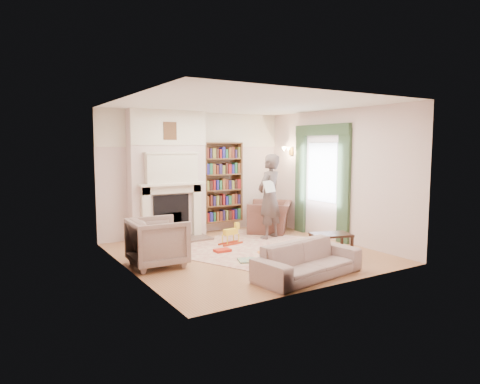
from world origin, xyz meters
TOP-DOWN VIEW (x-y plane):
  - floor at (0.00, 0.00)m, footprint 4.50×4.50m
  - ceiling at (0.00, 0.00)m, footprint 4.50×4.50m
  - wall_back at (0.00, 2.25)m, footprint 4.50×0.00m
  - wall_front at (0.00, -2.25)m, footprint 4.50×0.00m
  - wall_left at (-2.25, 0.00)m, footprint 0.00×4.50m
  - wall_right at (2.25, 0.00)m, footprint 0.00×4.50m
  - fireplace at (-0.75, 2.05)m, footprint 1.70×0.58m
  - bookcase at (0.65, 2.12)m, footprint 1.00×0.24m
  - window at (2.23, 0.40)m, footprint 0.02×0.90m
  - curtain_left at (2.20, -0.30)m, footprint 0.07×0.32m
  - curtain_right at (2.20, 1.10)m, footprint 0.07×0.32m
  - pelmet at (2.19, 0.40)m, footprint 0.09×1.70m
  - wall_sconce at (2.03, 1.50)m, footprint 0.20×0.24m
  - rug at (0.28, 0.46)m, footprint 3.53×3.20m
  - armchair_reading at (1.58, 1.45)m, footprint 1.45×1.46m
  - armchair_left at (-1.75, 0.07)m, footprint 0.94×0.92m
  - sofa at (0.02, -1.74)m, footprint 1.92×0.99m
  - man_reading at (1.13, 0.85)m, footprint 0.79×0.66m
  - newspaper at (0.98, 0.65)m, footprint 0.38×0.23m
  - coffee_table at (1.12, -1.08)m, footprint 0.80×0.64m
  - paraffin_heater at (-0.92, 1.76)m, footprint 0.32×0.32m
  - rocking_horse at (0.09, 0.76)m, footprint 0.53×0.28m
  - board_game at (-0.31, -0.52)m, footprint 0.41×0.41m
  - game_box_lid at (-0.36, 0.30)m, footprint 0.31×0.21m
  - comic_annuals at (0.25, -0.43)m, footprint 0.67×0.73m

SIDE VIEW (x-z plane):
  - floor at x=0.00m, z-range 0.00..0.00m
  - rug at x=0.28m, z-range 0.00..0.01m
  - comic_annuals at x=0.25m, z-range 0.01..0.03m
  - board_game at x=-0.31m, z-range 0.01..0.04m
  - game_box_lid at x=-0.36m, z-range 0.01..0.06m
  - rocking_horse at x=0.09m, z-range 0.00..0.45m
  - coffee_table at x=1.12m, z-range 0.00..0.45m
  - sofa at x=0.02m, z-range 0.00..0.54m
  - paraffin_heater at x=-0.92m, z-range 0.00..0.55m
  - armchair_reading at x=1.58m, z-range 0.00..0.72m
  - armchair_left at x=-1.75m, z-range 0.00..0.82m
  - man_reading at x=1.13m, z-range 0.00..1.86m
  - bookcase at x=0.65m, z-range 0.25..2.10m
  - newspaper at x=0.98m, z-range 1.05..1.30m
  - curtain_left at x=2.20m, z-range 0.00..2.40m
  - curtain_right at x=2.20m, z-range 0.00..2.40m
  - fireplace at x=-0.75m, z-range -0.01..2.79m
  - wall_back at x=0.00m, z-range -0.85..3.65m
  - wall_front at x=0.00m, z-range -0.85..3.65m
  - wall_left at x=-2.25m, z-range -0.85..3.65m
  - wall_right at x=2.25m, z-range -0.85..3.65m
  - window at x=2.23m, z-range 0.80..2.10m
  - wall_sconce at x=2.03m, z-range 1.78..2.02m
  - pelmet at x=2.19m, z-range 2.26..2.50m
  - ceiling at x=0.00m, z-range 2.80..2.80m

